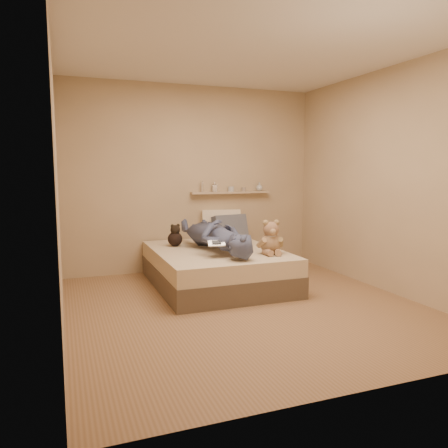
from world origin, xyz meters
name	(u,v)px	position (x,y,z in m)	size (l,w,h in m)	color
room	(246,183)	(0.00, 0.00, 1.30)	(3.80, 3.80, 3.80)	#936D4C
bed	(216,267)	(0.00, 0.93, 0.22)	(1.50, 1.90, 0.45)	brown
game_console	(217,243)	(-0.18, 0.41, 0.62)	(0.20, 0.12, 0.07)	silver
teddy_bear	(271,240)	(0.50, 0.42, 0.62)	(0.33, 0.33, 0.41)	#8F664E
dark_plush	(175,237)	(-0.42, 1.33, 0.57)	(0.19, 0.19, 0.29)	black
pillow_cream	(221,224)	(0.37, 1.76, 0.65)	(0.55, 0.16, 0.40)	beige
pillow_grey	(230,227)	(0.46, 1.62, 0.62)	(0.50, 0.14, 0.34)	slate
person	(216,235)	(-0.02, 0.88, 0.64)	(0.59, 1.61, 0.39)	#404766
wall_shelf	(231,192)	(0.55, 1.84, 1.10)	(1.20, 0.12, 0.03)	tan
shelf_bottles	(239,187)	(0.69, 1.84, 1.17)	(0.97, 0.11, 0.15)	silver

